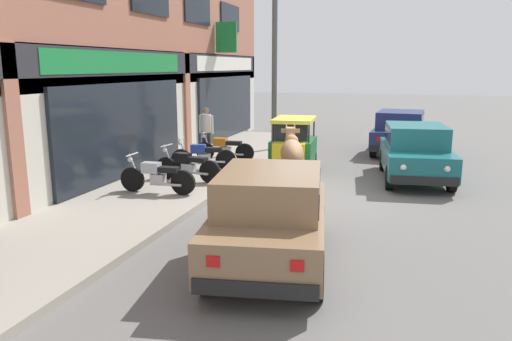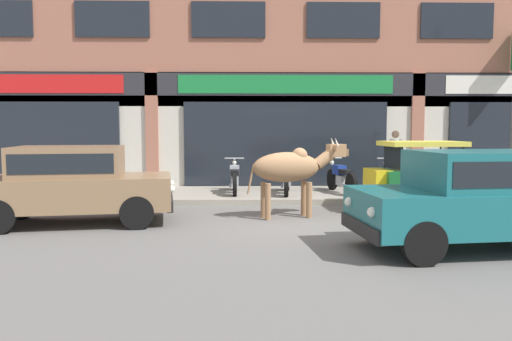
# 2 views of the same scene
# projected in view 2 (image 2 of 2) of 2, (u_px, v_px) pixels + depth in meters

# --- Properties ---
(ground_plane) EXTENTS (90.00, 90.00, 0.00)m
(ground_plane) POSITION_uv_depth(u_px,v_px,m) (307.00, 223.00, 9.43)
(ground_plane) COLOR #605E5B
(sidewalk) EXTENTS (19.00, 2.91, 0.14)m
(sidewalk) POSITION_uv_depth(u_px,v_px,m) (290.00, 194.00, 13.07)
(sidewalk) COLOR gray
(sidewalk) RESTS_ON ground
(shop_building) EXTENTS (23.00, 1.40, 8.09)m
(shop_building) POSITION_uv_depth(u_px,v_px,m) (285.00, 58.00, 14.46)
(shop_building) COLOR #9E604C
(shop_building) RESTS_ON ground
(cow) EXTENTS (2.10, 0.92, 1.61)m
(cow) POSITION_uv_depth(u_px,v_px,m) (291.00, 168.00, 9.97)
(cow) COLOR #936B47
(cow) RESTS_ON ground
(car_0) EXTENTS (3.77, 2.13, 1.46)m
(car_0) POSITION_uv_depth(u_px,v_px,m) (73.00, 181.00, 9.29)
(car_0) COLOR black
(car_0) RESTS_ON ground
(car_2) EXTENTS (3.74, 1.98, 1.46)m
(car_2) POSITION_uv_depth(u_px,v_px,m) (478.00, 195.00, 7.30)
(car_2) COLOR black
(car_2) RESTS_ON ground
(auto_rickshaw) EXTENTS (2.03, 1.28, 1.52)m
(auto_rickshaw) POSITION_uv_depth(u_px,v_px,m) (415.00, 182.00, 10.62)
(auto_rickshaw) COLOR black
(auto_rickshaw) RESTS_ON ground
(motorcycle_0) EXTENTS (0.52, 1.81, 0.88)m
(motorcycle_0) POSITION_uv_depth(u_px,v_px,m) (235.00, 178.00, 12.81)
(motorcycle_0) COLOR black
(motorcycle_0) RESTS_ON sidewalk
(motorcycle_1) EXTENTS (0.53, 1.81, 0.88)m
(motorcycle_1) POSITION_uv_depth(u_px,v_px,m) (287.00, 178.00, 12.70)
(motorcycle_1) COLOR black
(motorcycle_1) RESTS_ON sidewalk
(motorcycle_2) EXTENTS (0.62, 1.79, 0.88)m
(motorcycle_2) POSITION_uv_depth(u_px,v_px,m) (341.00, 178.00, 12.90)
(motorcycle_2) COLOR black
(motorcycle_2) RESTS_ON sidewalk
(motorcycle_3) EXTENTS (0.52, 1.81, 0.88)m
(motorcycle_3) POSITION_uv_depth(u_px,v_px,m) (394.00, 178.00, 12.79)
(motorcycle_3) COLOR black
(motorcycle_3) RESTS_ON sidewalk
(pedestrian) EXTENTS (0.32, 0.50, 1.60)m
(pedestrian) POSITION_uv_depth(u_px,v_px,m) (395.00, 154.00, 13.42)
(pedestrian) COLOR #2D2D33
(pedestrian) RESTS_ON sidewalk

